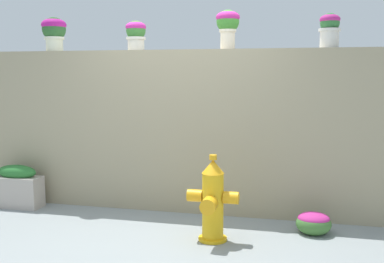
% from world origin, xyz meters
% --- Properties ---
extents(ground_plane, '(24.00, 24.00, 0.00)m').
position_xyz_m(ground_plane, '(0.00, 0.00, 0.00)').
color(ground_plane, gray).
extents(stone_wall, '(6.56, 0.37, 1.96)m').
position_xyz_m(stone_wall, '(0.00, 1.02, 0.98)').
color(stone_wall, tan).
rests_on(stone_wall, ground).
extents(potted_plant_1, '(0.31, 0.31, 0.43)m').
position_xyz_m(potted_plant_1, '(-1.67, 0.99, 2.22)').
color(potted_plant_1, silver).
rests_on(potted_plant_1, stone_wall).
extents(potted_plant_2, '(0.25, 0.25, 0.37)m').
position_xyz_m(potted_plant_2, '(-0.59, 1.04, 2.18)').
color(potted_plant_2, silver).
rests_on(potted_plant_2, stone_wall).
extents(potted_plant_3, '(0.28, 0.28, 0.46)m').
position_xyz_m(potted_plant_3, '(0.56, 1.04, 2.26)').
color(potted_plant_3, beige).
rests_on(potted_plant_3, stone_wall).
extents(potted_plant_4, '(0.24, 0.24, 0.39)m').
position_xyz_m(potted_plant_4, '(1.71, 1.02, 2.18)').
color(potted_plant_4, silver).
rests_on(potted_plant_4, stone_wall).
extents(fire_hydrant, '(0.52, 0.42, 0.88)m').
position_xyz_m(fire_hydrant, '(0.59, -0.02, 0.40)').
color(fire_hydrant, gold).
rests_on(fire_hydrant, ground).
extents(flower_bush_left, '(0.37, 0.33, 0.24)m').
position_xyz_m(flower_bush_left, '(1.59, 0.44, 0.12)').
color(flower_bush_left, '#407033').
rests_on(flower_bush_left, ground).
extents(planter_box, '(0.62, 0.26, 0.54)m').
position_xyz_m(planter_box, '(-2.04, 0.59, 0.26)').
color(planter_box, '#ABA095').
rests_on(planter_box, ground).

